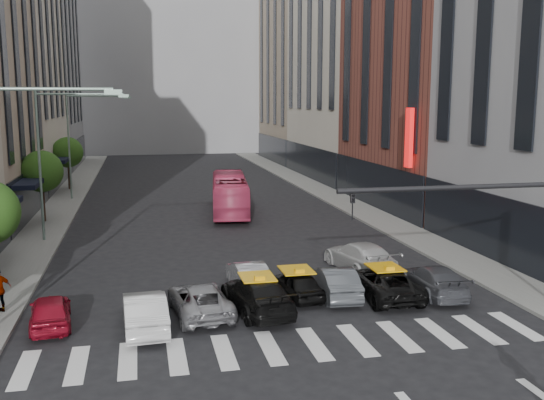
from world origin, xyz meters
TOP-DOWN VIEW (x-y plane):
  - ground at (0.00, 0.00)m, footprint 160.00×160.00m
  - sidewalk_left at (-11.50, 30.00)m, footprint 3.00×96.00m
  - sidewalk_right at (11.50, 30.00)m, footprint 3.00×96.00m
  - building_left_d at (-17.00, 65.00)m, footprint 8.00×18.00m
  - building_right_b at (17.00, 27.00)m, footprint 8.00×18.00m
  - building_right_d at (17.00, 65.00)m, footprint 8.00×18.00m
  - building_far at (0.00, 85.00)m, footprint 30.00×10.00m
  - tree_mid at (-11.80, 26.00)m, footprint 2.88×2.88m
  - tree_far at (-11.80, 42.00)m, footprint 2.88×2.88m
  - streetlamp_mid at (-10.04, 20.00)m, footprint 5.38×0.25m
  - streetlamp_far at (-10.04, 36.00)m, footprint 5.38×0.25m
  - liberty_sign at (12.60, 20.00)m, footprint 0.30×0.70m
  - car_red at (-8.68, 5.22)m, footprint 1.88×3.81m
  - car_white_front at (-5.20, 4.19)m, footprint 1.73×4.43m
  - car_silver at (-3.03, 5.31)m, footprint 2.54×4.73m
  - taxi_left at (-0.73, 5.18)m, footprint 2.66×5.19m
  - taxi_center at (1.26, 6.52)m, footprint 1.94×3.77m
  - car_grey_mid at (2.95, 6.28)m, footprint 1.74×4.23m
  - taxi_right at (5.02, 5.78)m, footprint 2.35×4.82m
  - car_grey_curb at (7.30, 5.66)m, footprint 2.16×4.63m
  - car_row2_left at (-0.57, 8.19)m, footprint 1.61×4.03m
  - car_row2_right at (5.43, 9.87)m, footprint 2.72×5.36m
  - bus at (1.39, 26.95)m, footprint 3.78×10.91m

SIDE VIEW (x-z plane):
  - ground at x=0.00m, z-range 0.00..0.00m
  - sidewalk_left at x=-11.50m, z-range 0.00..0.15m
  - sidewalk_right at x=11.50m, z-range 0.00..0.15m
  - taxi_center at x=1.26m, z-range 0.00..1.23m
  - car_red at x=-8.68m, z-range 0.00..1.25m
  - car_silver at x=-3.03m, z-range 0.00..1.26m
  - car_row2_left at x=-0.57m, z-range 0.00..1.30m
  - car_grey_curb at x=7.30m, z-range 0.00..1.31m
  - taxi_right at x=5.02m, z-range 0.00..1.32m
  - car_grey_mid at x=2.95m, z-range 0.00..1.36m
  - car_white_front at x=-5.20m, z-range 0.00..1.44m
  - taxi_left at x=-0.73m, z-range 0.00..1.44m
  - car_row2_right at x=5.43m, z-range 0.00..1.49m
  - bus at x=1.39m, z-range 0.00..2.98m
  - tree_mid at x=-11.80m, z-range 1.18..6.13m
  - tree_far at x=-11.80m, z-range 1.18..6.13m
  - streetlamp_mid at x=-10.04m, z-range 1.40..10.40m
  - streetlamp_far at x=-10.04m, z-range 1.40..10.40m
  - liberty_sign at x=12.60m, z-range 4.00..8.00m
  - building_right_b at x=17.00m, z-range 0.00..26.00m
  - building_right_d at x=17.00m, z-range 0.00..28.00m
  - building_left_d at x=-17.00m, z-range 0.00..30.00m
  - building_far at x=0.00m, z-range 0.00..36.00m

